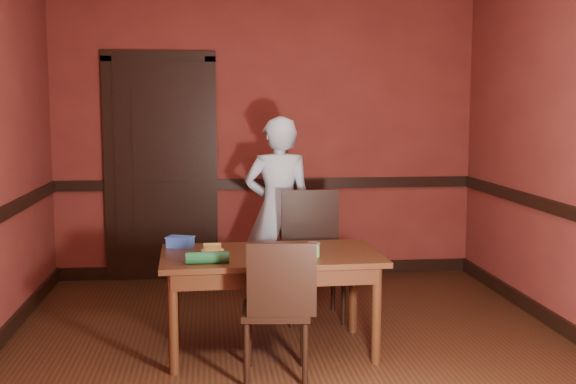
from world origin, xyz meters
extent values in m
cube|color=black|center=(0.00, 0.00, 0.00)|extent=(4.00, 4.50, 0.01)
cube|color=maroon|center=(0.00, 2.25, 1.35)|extent=(4.00, 0.02, 2.70)
cube|color=maroon|center=(0.00, -2.25, 1.35)|extent=(4.00, 0.02, 2.70)
cube|color=black|center=(0.00, 2.23, 0.90)|extent=(4.00, 0.03, 0.10)
cube|color=black|center=(0.00, 2.23, 0.06)|extent=(4.00, 0.03, 0.12)
cube|color=black|center=(1.99, 0.00, 0.06)|extent=(0.03, 4.50, 0.12)
cube|color=black|center=(-1.00, 2.21, 1.02)|extent=(0.85, 0.04, 2.05)
cube|color=black|center=(-1.48, 2.23, 1.02)|extent=(0.10, 0.06, 2.15)
cube|color=black|center=(-0.52, 2.23, 1.02)|extent=(0.10, 0.06, 2.15)
cube|color=black|center=(-1.00, 2.23, 2.10)|extent=(1.05, 0.06, 0.10)
cube|color=#341A0D|center=(-0.15, 0.07, 0.34)|extent=(1.47, 0.86, 0.68)
imported|color=#AAC6D8|center=(0.03, 1.35, 0.78)|extent=(0.57, 0.38, 1.56)
cylinder|color=white|center=(-0.07, 0.04, 0.68)|extent=(0.24, 0.24, 0.01)
cube|color=#9F7F4D|center=(-0.07, 0.04, 0.70)|extent=(0.11, 0.10, 0.02)
ellipsoid|color=#388C29|center=(-0.07, 0.04, 0.72)|extent=(0.10, 0.09, 0.02)
cylinder|color=#BF2E06|center=(-0.09, 0.05, 0.73)|extent=(0.04, 0.04, 0.01)
cylinder|color=#BF2E06|center=(-0.04, 0.03, 0.73)|extent=(0.04, 0.04, 0.01)
cylinder|color=#9FC673|center=(-0.10, 0.01, 0.73)|extent=(0.03, 0.03, 0.01)
cylinder|color=#9FC673|center=(-0.05, 0.06, 0.73)|extent=(0.03, 0.03, 0.01)
cylinder|color=#9FC673|center=(-0.07, 0.04, 0.73)|extent=(0.03, 0.03, 0.01)
cylinder|color=#48813A|center=(0.12, -0.08, 0.72)|extent=(0.08, 0.08, 0.08)
cylinder|color=beige|center=(0.12, -0.08, 0.76)|extent=(0.08, 0.08, 0.01)
cylinder|color=white|center=(-0.53, 0.17, 0.68)|extent=(0.16, 0.16, 0.01)
cube|color=#DACD64|center=(-0.53, 0.17, 0.71)|extent=(0.12, 0.08, 0.04)
cube|color=blue|center=(-0.75, 0.33, 0.71)|extent=(0.20, 0.16, 0.07)
cube|color=blue|center=(-0.75, 0.33, 0.75)|extent=(0.21, 0.18, 0.01)
cylinder|color=#123E1E|center=(-0.56, -0.20, 0.72)|extent=(0.27, 0.09, 0.08)
camera|label=1|loc=(-0.54, -4.62, 1.66)|focal=45.00mm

